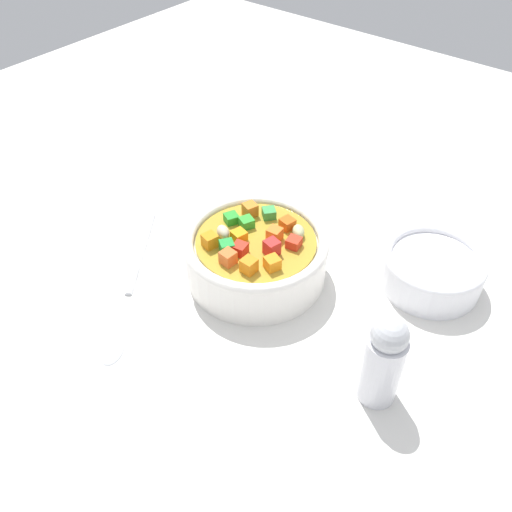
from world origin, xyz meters
The scene contains 5 objects.
ground_plane centered at (0.00, 0.00, -1.00)cm, with size 140.00×140.00×2.00cm, color silver.
soup_bowl_main centered at (0.00, -0.01, 3.02)cm, with size 15.42×15.42×6.62cm.
spoon centered at (-9.29, -10.07, 0.40)cm, with size 14.75×19.34×0.86cm.
side_bowl_small centered at (15.53, 10.63, 2.14)cm, with size 10.75×10.75×4.14cm.
pepper_shaker centered at (17.99, -5.18, 4.85)cm, with size 3.53×3.53×9.77cm.
Camera 1 is at (27.24, -33.76, 42.45)cm, focal length 38.40 mm.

